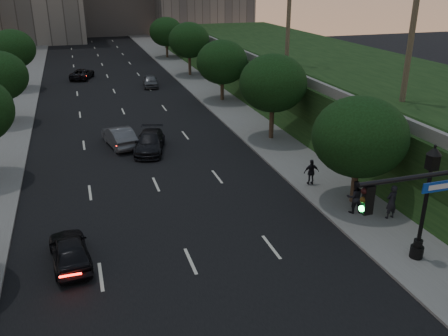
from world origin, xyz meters
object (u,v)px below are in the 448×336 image
object	(u,v)px
sedan_far_right	(150,81)
pedestrian_c	(311,172)
sedan_near_right	(150,142)
pedestrian_a	(391,202)
sedan_far_left	(82,74)
street_lamp	(424,209)
sedan_mid_left	(119,136)
sedan_near_left	(70,250)
pedestrian_b	(355,197)

from	to	relation	value
sedan_far_right	pedestrian_c	xyz separation A→B (m)	(4.76, -31.19, 0.26)
sedan_near_right	pedestrian_a	xyz separation A→B (m)	(10.40, -14.54, 0.39)
sedan_far_left	sedan_near_right	distance (m)	29.31
street_lamp	sedan_far_right	bearing A→B (deg)	97.93
sedan_mid_left	pedestrian_a	size ratio (longest dim) A/B	2.45
street_lamp	sedan_near_left	size ratio (longest dim) A/B	1.38
sedan_near_left	sedan_far_left	distance (m)	42.77
sedan_near_left	pedestrian_c	distance (m)	14.94
sedan_far_left	sedan_far_right	world-z (taller)	sedan_far_right
sedan_far_left	sedan_near_right	bearing A→B (deg)	116.04
sedan_far_left	pedestrian_b	size ratio (longest dim) A/B	2.50
pedestrian_c	sedan_near_right	bearing A→B (deg)	-40.51
sedan_near_left	pedestrian_a	bearing A→B (deg)	170.78
sedan_far_right	sedan_near_left	bearing A→B (deg)	-98.65
sedan_near_right	sedan_far_left	bearing A→B (deg)	112.49
sedan_near_left	sedan_far_right	size ratio (longest dim) A/B	0.99
sedan_near_left	sedan_far_right	world-z (taller)	sedan_far_right
street_lamp	sedan_near_left	world-z (taller)	street_lamp
sedan_near_left	sedan_far_right	bearing A→B (deg)	-111.14
sedan_far_left	sedan_far_right	distance (m)	10.34
pedestrian_b	pedestrian_c	world-z (taller)	pedestrian_b
pedestrian_b	pedestrian_c	bearing A→B (deg)	-72.34
pedestrian_a	street_lamp	bearing A→B (deg)	64.56
sedan_far_left	pedestrian_c	xyz separation A→B (m)	(12.20, -38.37, 0.31)
sedan_far_right	pedestrian_a	xyz separation A→B (m)	(6.73, -36.42, 0.40)
sedan_near_right	pedestrian_c	size ratio (longest dim) A/B	3.02
sedan_mid_left	sedan_far_left	size ratio (longest dim) A/B	1.00
sedan_far_left	pedestrian_c	size ratio (longest dim) A/B	2.87
street_lamp	sedan_near_right	world-z (taller)	street_lamp
sedan_mid_left	pedestrian_b	bearing A→B (deg)	114.73
pedestrian_c	sedan_far_left	bearing A→B (deg)	-65.06
sedan_far_right	sedan_near_right	bearing A→B (deg)	-93.17
sedan_far_right	pedestrian_b	xyz separation A→B (m)	(5.24, -35.26, 0.38)
sedan_mid_left	sedan_far_left	distance (m)	27.23
sedan_far_left	pedestrian_c	distance (m)	40.26
sedan_near_right	pedestrian_c	xyz separation A→B (m)	(8.43, -9.31, 0.25)
pedestrian_a	pedestrian_c	bearing A→B (deg)	-77.17
street_lamp	pedestrian_c	bearing A→B (deg)	95.27
sedan_mid_left	sedan_near_left	bearing A→B (deg)	65.29
street_lamp	pedestrian_a	world-z (taller)	street_lamp
sedan_far_right	pedestrian_a	distance (m)	37.04
pedestrian_a	pedestrian_b	bearing A→B (deg)	-45.56
sedan_far_left	pedestrian_a	xyz separation A→B (m)	(14.17, -43.60, 0.45)
sedan_far_right	sedan_far_left	bearing A→B (deg)	142.37
sedan_far_left	pedestrian_a	bearing A→B (deg)	126.66
sedan_near_right	pedestrian_b	bearing A→B (deg)	-41.24
sedan_far_right	pedestrian_a	bearing A→B (deg)	-73.18
street_lamp	sedan_far_right	world-z (taller)	street_lamp
street_lamp	pedestrian_a	bearing A→B (deg)	72.33
street_lamp	sedan_near_left	distance (m)	15.88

